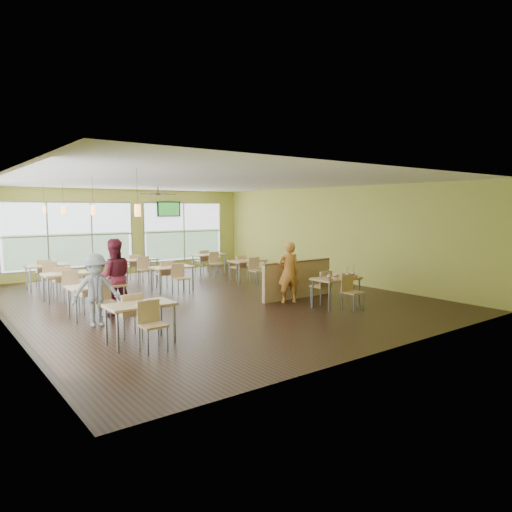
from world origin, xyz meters
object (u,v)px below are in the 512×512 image
(main_table, at_px, (336,282))
(food_basket, at_px, (346,274))
(half_wall_divider, at_px, (297,279))
(man_plaid, at_px, (288,272))

(main_table, xyz_separation_m, food_basket, (0.49, 0.11, 0.15))
(main_table, distance_m, half_wall_divider, 1.45)
(main_table, relative_size, man_plaid, 0.94)
(half_wall_divider, xyz_separation_m, food_basket, (0.49, -1.34, 0.26))
(half_wall_divider, xyz_separation_m, man_plaid, (-0.61, -0.32, 0.28))
(half_wall_divider, bearing_deg, food_basket, -70.01)
(man_plaid, bearing_deg, main_table, 140.94)
(main_table, height_order, food_basket, main_table)
(half_wall_divider, distance_m, man_plaid, 0.74)
(half_wall_divider, relative_size, man_plaid, 1.49)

